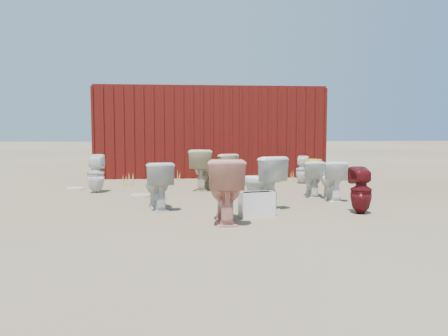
{
  "coord_description": "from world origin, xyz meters",
  "views": [
    {
      "loc": [
        -0.72,
        -7.25,
        1.2
      ],
      "look_at": [
        0.0,
        0.6,
        0.55
      ],
      "focal_mm": 35.0,
      "sensor_mm": 36.0,
      "label": 1
    }
  ],
  "objects": [
    {
      "name": "ground",
      "position": [
        0.0,
        0.0,
        0.0
      ],
      "size": [
        100.0,
        100.0,
        0.0
      ],
      "primitive_type": "plane",
      "color": "brown",
      "rests_on": "ground"
    },
    {
      "name": "toilet_back_beige_left",
      "position": [
        0.05,
        1.8,
        0.38
      ],
      "size": [
        0.71,
        0.85,
        0.76
      ],
      "primitive_type": "imported",
      "rotation": [
        0.0,
        0.0,
        3.6
      ],
      "color": "beige",
      "rests_on": "ground"
    },
    {
      "name": "loose_tank",
      "position": [
        0.31,
        -1.16,
        0.17
      ],
      "size": [
        0.53,
        0.31,
        0.35
      ],
      "primitive_type": "cube",
      "rotation": [
        0.0,
        0.0,
        0.24
      ],
      "color": "silver",
      "rests_on": "ground"
    },
    {
      "name": "weed_clump_b",
      "position": [
        0.54,
        2.63,
        0.16
      ],
      "size": [
        0.32,
        0.32,
        0.31
      ],
      "primitive_type": "cone",
      "color": "#ACAD45",
      "rests_on": "ground"
    },
    {
      "name": "toilet_back_a",
      "position": [
        -2.47,
        1.55,
        0.38
      ],
      "size": [
        0.34,
        0.35,
        0.76
      ],
      "primitive_type": "imported",
      "rotation": [
        0.0,
        0.0,
        3.14
      ],
      "color": "white",
      "rests_on": "ground"
    },
    {
      "name": "toilet_front_a",
      "position": [
        -1.14,
        -0.45,
        0.37
      ],
      "size": [
        0.56,
        0.8,
        0.74
      ],
      "primitive_type": "imported",
      "rotation": [
        0.0,
        0.0,
        3.36
      ],
      "color": "silver",
      "rests_on": "ground"
    },
    {
      "name": "weed_clump_e",
      "position": [
        1.32,
        3.5,
        0.15
      ],
      "size": [
        0.34,
        0.34,
        0.29
      ],
      "primitive_type": "cone",
      "color": "#ACAD45",
      "rests_on": "ground"
    },
    {
      "name": "toilet_back_beige_right",
      "position": [
        -0.32,
        1.78,
        0.42
      ],
      "size": [
        0.64,
        0.91,
        0.85
      ],
      "primitive_type": "imported",
      "rotation": [
        0.0,
        0.0,
        2.93
      ],
      "color": "beige",
      "rests_on": "ground"
    },
    {
      "name": "toilet_back_yellowlid",
      "position": [
        1.66,
        0.64,
        0.33
      ],
      "size": [
        0.45,
        0.7,
        0.67
      ],
      "primitive_type": "imported",
      "rotation": [
        0.0,
        0.0,
        3.02
      ],
      "color": "white",
      "rests_on": "ground"
    },
    {
      "name": "weed_clump_a",
      "position": [
        -1.99,
        2.56,
        0.13
      ],
      "size": [
        0.36,
        0.36,
        0.27
      ],
      "primitive_type": "cone",
      "color": "#ACAD45",
      "rests_on": "ground"
    },
    {
      "name": "loose_lid_near",
      "position": [
        -1.55,
        1.02,
        0.01
      ],
      "size": [
        0.51,
        0.58,
        0.02
      ],
      "primitive_type": "ellipsoid",
      "rotation": [
        0.0,
        0.0,
        0.3
      ],
      "color": "#C3A98E",
      "rests_on": "ground"
    },
    {
      "name": "toilet_front_c",
      "position": [
        0.49,
        -0.48,
        0.41
      ],
      "size": [
        0.75,
        0.93,
        0.83
      ],
      "primitive_type": "imported",
      "rotation": [
        0.0,
        0.0,
        3.56
      ],
      "color": "white",
      "rests_on": "ground"
    },
    {
      "name": "toilet_front_e",
      "position": [
        1.88,
        0.2,
        0.35
      ],
      "size": [
        0.44,
        0.71,
        0.7
      ],
      "primitive_type": "imported",
      "rotation": [
        0.0,
        0.0,
        3.07
      ],
      "color": "white",
      "rests_on": "ground"
    },
    {
      "name": "weed_clump_c",
      "position": [
        1.72,
        2.93,
        0.16
      ],
      "size": [
        0.36,
        0.36,
        0.32
      ],
      "primitive_type": "cone",
      "color": "#ACAD45",
      "rests_on": "ground"
    },
    {
      "name": "yellow_lid",
      "position": [
        1.66,
        0.64,
        0.68
      ],
      "size": [
        0.34,
        0.42,
        0.02
      ],
      "primitive_type": "ellipsoid",
      "color": "gold",
      "rests_on": "toilet_back_yellowlid"
    },
    {
      "name": "shipping_container",
      "position": [
        0.0,
        5.2,
        1.2
      ],
      "size": [
        6.0,
        2.4,
        2.4
      ],
      "primitive_type": "cube",
      "color": "#440D0B",
      "rests_on": "ground"
    },
    {
      "name": "weed_clump_d",
      "position": [
        -0.97,
        3.5,
        0.14
      ],
      "size": [
        0.3,
        0.3,
        0.28
      ],
      "primitive_type": "cone",
      "color": "#ACAD45",
      "rests_on": "ground"
    },
    {
      "name": "toilet_back_e",
      "position": [
        2.03,
        2.69,
        0.32
      ],
      "size": [
        0.38,
        0.39,
        0.65
      ],
      "primitive_type": "imported",
      "rotation": [
        0.0,
        0.0,
        2.74
      ],
      "color": "white",
      "rests_on": "ground"
    },
    {
      "name": "toilet_front_pink",
      "position": [
        -0.18,
        -1.51,
        0.43
      ],
      "size": [
        0.51,
        0.86,
        0.86
      ],
      "primitive_type": "imported",
      "rotation": [
        0.0,
        0.0,
        3.1
      ],
      "color": "#E29282",
      "rests_on": "ground"
    },
    {
      "name": "toilet_front_maroon",
      "position": [
        1.87,
        -1.1,
        0.34
      ],
      "size": [
        0.31,
        0.32,
        0.69
      ],
      "primitive_type": "imported",
      "rotation": [
        0.0,
        0.0,
        3.14
      ],
      "color": "#570E13",
      "rests_on": "ground"
    },
    {
      "name": "loose_lid_far",
      "position": [
        -3.03,
        2.19,
        0.01
      ],
      "size": [
        0.58,
        0.59,
        0.02
      ],
      "primitive_type": "ellipsoid",
      "rotation": [
        0.0,
        0.0,
        0.74
      ],
      "color": "#CCB194",
      "rests_on": "ground"
    },
    {
      "name": "weed_clump_f",
      "position": [
        2.75,
        0.77,
        0.11
      ],
      "size": [
        0.28,
        0.28,
        0.22
      ],
      "primitive_type": "cone",
      "color": "#ACAD45",
      "rests_on": "ground"
    }
  ]
}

